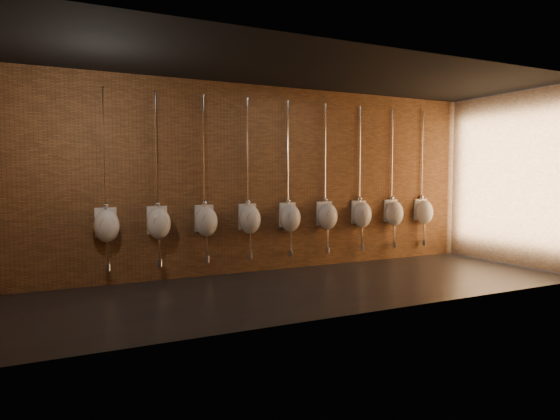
{
  "coord_description": "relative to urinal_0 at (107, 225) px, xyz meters",
  "views": [
    {
      "loc": [
        -3.76,
        -6.36,
        1.67
      ],
      "look_at": [
        -0.15,
        0.9,
        1.1
      ],
      "focal_mm": 32.0,
      "sensor_mm": 36.0,
      "label": 1
    }
  ],
  "objects": [
    {
      "name": "urinal_6",
      "position": [
        4.61,
        0.0,
        0.0
      ],
      "size": [
        0.38,
        0.33,
        2.72
      ],
      "color": "white",
      "rests_on": "ground"
    },
    {
      "name": "urinal_3",
      "position": [
        2.3,
        0.0,
        0.0
      ],
      "size": [
        0.38,
        0.33,
        2.72
      ],
      "color": "white",
      "rests_on": "ground"
    },
    {
      "name": "room_shell",
      "position": [
        2.79,
        -1.37,
        1.08
      ],
      "size": [
        8.54,
        3.04,
        3.22
      ],
      "color": "black",
      "rests_on": "ground"
    },
    {
      "name": "urinal_7",
      "position": [
        5.38,
        0.0,
        0.0
      ],
      "size": [
        0.38,
        0.33,
        2.72
      ],
      "color": "white",
      "rests_on": "ground"
    },
    {
      "name": "urinal_2",
      "position": [
        1.54,
        0.0,
        0.0
      ],
      "size": [
        0.38,
        0.33,
        2.72
      ],
      "color": "white",
      "rests_on": "ground"
    },
    {
      "name": "urinal_5",
      "position": [
        3.84,
        0.0,
        0.0
      ],
      "size": [
        0.38,
        0.33,
        2.72
      ],
      "color": "white",
      "rests_on": "ground"
    },
    {
      "name": "urinal_8",
      "position": [
        6.15,
        0.0,
        0.0
      ],
      "size": [
        0.38,
        0.33,
        2.72
      ],
      "color": "white",
      "rests_on": "ground"
    },
    {
      "name": "urinal_1",
      "position": [
        0.77,
        0.0,
        0.0
      ],
      "size": [
        0.38,
        0.33,
        2.72
      ],
      "color": "white",
      "rests_on": "ground"
    },
    {
      "name": "urinal_4",
      "position": [
        3.07,
        0.0,
        0.0
      ],
      "size": [
        0.38,
        0.33,
        2.72
      ],
      "color": "white",
      "rests_on": "ground"
    },
    {
      "name": "ground",
      "position": [
        2.79,
        -1.37,
        -0.93
      ],
      "size": [
        8.5,
        8.5,
        0.0
      ],
      "primitive_type": "plane",
      "color": "black",
      "rests_on": "ground"
    },
    {
      "name": "urinal_0",
      "position": [
        0.0,
        0.0,
        0.0
      ],
      "size": [
        0.38,
        0.33,
        2.72
      ],
      "color": "white",
      "rests_on": "ground"
    }
  ]
}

